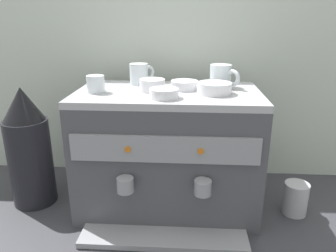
# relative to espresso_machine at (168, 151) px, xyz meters

# --- Properties ---
(ground_plane) EXTENTS (4.00, 4.00, 0.00)m
(ground_plane) POSITION_rel_espresso_machine_xyz_m (0.00, 0.00, -0.23)
(ground_plane) COLOR #38383D
(tiled_backsplash_wall) EXTENTS (2.80, 0.03, 0.95)m
(tiled_backsplash_wall) POSITION_rel_espresso_machine_xyz_m (0.00, 0.31, 0.24)
(tiled_backsplash_wall) COLOR silver
(tiled_backsplash_wall) RESTS_ON ground_plane
(espresso_machine) EXTENTS (0.67, 0.48, 0.47)m
(espresso_machine) POSITION_rel_espresso_machine_xyz_m (0.00, 0.00, 0.00)
(espresso_machine) COLOR #4C4C51
(espresso_machine) RESTS_ON ground_plane
(ceramic_cup_0) EXTENTS (0.06, 0.10, 0.06)m
(ceramic_cup_0) POSITION_rel_espresso_machine_xyz_m (-0.25, -0.03, 0.27)
(ceramic_cup_0) COLOR silver
(ceramic_cup_0) RESTS_ON espresso_machine
(ceramic_cup_1) EXTENTS (0.09, 0.10, 0.08)m
(ceramic_cup_1) POSITION_rel_espresso_machine_xyz_m (-0.12, 0.12, 0.28)
(ceramic_cup_1) COLOR silver
(ceramic_cup_1) RESTS_ON espresso_machine
(ceramic_cup_2) EXTENTS (0.11, 0.10, 0.08)m
(ceramic_cup_2) POSITION_rel_espresso_machine_xyz_m (0.20, 0.08, 0.28)
(ceramic_cup_2) COLOR silver
(ceramic_cup_2) RESTS_ON espresso_machine
(ceramic_bowl_0) EXTENTS (0.09, 0.09, 0.04)m
(ceramic_bowl_0) POSITION_rel_espresso_machine_xyz_m (-0.06, -0.00, 0.26)
(ceramic_bowl_0) COLOR white
(ceramic_bowl_0) RESTS_ON espresso_machine
(ceramic_bowl_1) EXTENTS (0.12, 0.12, 0.04)m
(ceramic_bowl_1) POSITION_rel_espresso_machine_xyz_m (0.16, -0.03, 0.25)
(ceramic_bowl_1) COLOR white
(ceramic_bowl_1) RESTS_ON espresso_machine
(ceramic_bowl_2) EXTENTS (0.10, 0.10, 0.03)m
(ceramic_bowl_2) POSITION_rel_espresso_machine_xyz_m (-0.01, -0.10, 0.25)
(ceramic_bowl_2) COLOR white
(ceramic_bowl_2) RESTS_ON espresso_machine
(ceramic_bowl_3) EXTENTS (0.10, 0.10, 0.03)m
(ceramic_bowl_3) POSITION_rel_espresso_machine_xyz_m (0.06, 0.04, 0.25)
(ceramic_bowl_3) COLOR white
(ceramic_bowl_3) RESTS_ON espresso_machine
(coffee_grinder) EXTENTS (0.17, 0.17, 0.48)m
(coffee_grinder) POSITION_rel_espresso_machine_xyz_m (-0.54, -0.01, 0.00)
(coffee_grinder) COLOR black
(coffee_grinder) RESTS_ON ground_plane
(milk_pitcher) EXTENTS (0.09, 0.09, 0.13)m
(milk_pitcher) POSITION_rel_espresso_machine_xyz_m (0.49, -0.03, -0.17)
(milk_pitcher) COLOR #B7B7BC
(milk_pitcher) RESTS_ON ground_plane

